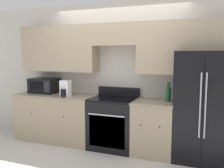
{
  "coord_description": "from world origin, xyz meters",
  "views": [
    {
      "loc": [
        1.56,
        -3.7,
        1.66
      ],
      "look_at": [
        -0.0,
        0.31,
        1.15
      ],
      "focal_mm": 40.0,
      "sensor_mm": 36.0,
      "label": 1
    }
  ],
  "objects_px": {
    "oven_range": "(113,123)",
    "bottle": "(168,94)",
    "microwave": "(44,86)",
    "refrigerator": "(203,106)"
  },
  "relations": [
    {
      "from": "microwave",
      "to": "bottle",
      "type": "relative_size",
      "value": 1.77
    },
    {
      "from": "oven_range",
      "to": "refrigerator",
      "type": "relative_size",
      "value": 0.62
    },
    {
      "from": "refrigerator",
      "to": "bottle",
      "type": "bearing_deg",
      "value": 175.95
    },
    {
      "from": "oven_range",
      "to": "refrigerator",
      "type": "xyz_separation_m",
      "value": [
        1.48,
        0.06,
        0.4
      ]
    },
    {
      "from": "oven_range",
      "to": "bottle",
      "type": "xyz_separation_m",
      "value": [
        0.93,
        0.09,
        0.56
      ]
    },
    {
      "from": "microwave",
      "to": "bottle",
      "type": "distance_m",
      "value": 2.43
    },
    {
      "from": "bottle",
      "to": "microwave",
      "type": "bearing_deg",
      "value": -179.84
    },
    {
      "from": "refrigerator",
      "to": "bottle",
      "type": "distance_m",
      "value": 0.57
    },
    {
      "from": "oven_range",
      "to": "bottle",
      "type": "distance_m",
      "value": 1.09
    },
    {
      "from": "microwave",
      "to": "bottle",
      "type": "height_order",
      "value": "bottle"
    }
  ]
}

